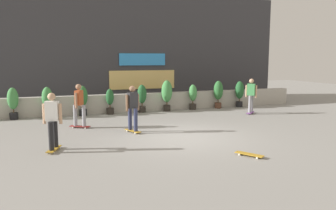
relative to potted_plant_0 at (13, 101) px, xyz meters
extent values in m
plane|color=gray|center=(5.74, -5.55, -0.80)|extent=(48.00, 48.00, 0.00)
cube|color=#B2ADA3|center=(5.74, 0.45, -0.35)|extent=(18.00, 0.40, 0.90)
cube|color=#38383D|center=(5.74, 4.45, 2.45)|extent=(20.00, 2.00, 6.50)
cube|color=#3399F2|center=(6.82, 3.41, 1.80)|extent=(2.80, 0.08, 0.70)
cube|color=#F2CC72|center=(6.82, 3.42, 0.60)|extent=(4.00, 0.06, 1.10)
cylinder|color=black|center=(0.00, 0.00, -0.65)|extent=(0.36, 0.36, 0.30)
cylinder|color=brown|center=(0.00, 0.00, -0.43)|extent=(0.06, 0.06, 0.15)
ellipsoid|color=#428C47|center=(0.00, 0.00, 0.12)|extent=(0.47, 0.47, 0.95)
cylinder|color=#2D2823|center=(1.41, 0.00, -0.65)|extent=(0.36, 0.36, 0.30)
cylinder|color=brown|center=(1.41, 0.00, -0.43)|extent=(0.06, 0.06, 0.15)
ellipsoid|color=#428C47|center=(1.41, 0.00, 0.12)|extent=(0.46, 0.46, 0.94)
cylinder|color=black|center=(2.96, 0.00, -0.65)|extent=(0.36, 0.36, 0.30)
cylinder|color=brown|center=(2.96, 0.00, -0.43)|extent=(0.06, 0.06, 0.15)
ellipsoid|color=#2D6B33|center=(2.96, 0.00, 0.12)|extent=(0.47, 0.47, 0.95)
cylinder|color=#2D2823|center=(4.24, 0.00, -0.65)|extent=(0.36, 0.36, 0.30)
cylinder|color=brown|center=(4.24, 0.00, -0.43)|extent=(0.06, 0.06, 0.15)
ellipsoid|color=#235B2D|center=(4.24, 0.00, 0.03)|extent=(0.38, 0.38, 0.77)
cylinder|color=#2D2823|center=(5.83, 0.00, -0.65)|extent=(0.36, 0.36, 0.30)
cylinder|color=brown|center=(5.83, 0.00, -0.43)|extent=(0.06, 0.06, 0.15)
ellipsoid|color=#235B2D|center=(5.83, 0.00, 0.11)|extent=(0.45, 0.45, 0.93)
cylinder|color=#2D2823|center=(7.13, 0.00, -0.65)|extent=(0.36, 0.36, 0.30)
cylinder|color=brown|center=(7.13, 0.00, -0.43)|extent=(0.06, 0.06, 0.15)
ellipsoid|color=#428C47|center=(7.13, 0.00, 0.20)|extent=(0.55, 0.55, 1.12)
cylinder|color=#2D2823|center=(8.58, 0.00, -0.65)|extent=(0.36, 0.36, 0.30)
cylinder|color=brown|center=(8.58, 0.00, -0.43)|extent=(0.06, 0.06, 0.15)
ellipsoid|color=#428C47|center=(8.58, 0.00, 0.08)|extent=(0.42, 0.42, 0.86)
cylinder|color=brown|center=(10.07, 0.00, -0.65)|extent=(0.36, 0.36, 0.30)
cylinder|color=brown|center=(10.07, 0.00, -0.43)|extent=(0.06, 0.06, 0.15)
ellipsoid|color=#2D6B33|center=(10.07, 0.00, 0.16)|extent=(0.50, 0.50, 1.02)
cylinder|color=black|center=(11.38, 0.00, -0.65)|extent=(0.36, 0.36, 0.30)
cylinder|color=brown|center=(11.38, 0.00, -0.43)|extent=(0.06, 0.06, 0.15)
ellipsoid|color=#235B2D|center=(11.38, 0.00, 0.13)|extent=(0.47, 0.47, 0.97)
cube|color=#BF8C26|center=(4.29, -4.33, -0.74)|extent=(0.46, 0.82, 0.02)
cylinder|color=silver|center=(4.45, -4.55, -0.78)|extent=(0.05, 0.06, 0.06)
cylinder|color=silver|center=(4.30, -4.60, -0.78)|extent=(0.05, 0.06, 0.06)
cylinder|color=silver|center=(4.27, -4.06, -0.78)|extent=(0.05, 0.06, 0.06)
cylinder|color=silver|center=(4.12, -4.12, -0.78)|extent=(0.05, 0.06, 0.06)
cylinder|color=#282D4C|center=(4.35, -4.50, -0.32)|extent=(0.14, 0.14, 0.82)
cylinder|color=#282D4C|center=(4.23, -4.16, -0.32)|extent=(0.14, 0.14, 0.82)
cube|color=#262628|center=(4.29, -4.33, 0.37)|extent=(0.41, 0.31, 0.56)
sphere|color=brown|center=(4.29, -4.33, 0.78)|extent=(0.22, 0.22, 0.22)
cylinder|color=brown|center=(4.51, -4.25, 0.29)|extent=(0.09, 0.09, 0.58)
cylinder|color=brown|center=(4.07, -4.41, 0.29)|extent=(0.09, 0.09, 0.58)
cube|color=maroon|center=(2.56, -2.86, -0.74)|extent=(0.79, 0.59, 0.02)
cylinder|color=silver|center=(2.29, -2.79, -0.78)|extent=(0.06, 0.05, 0.06)
cylinder|color=silver|center=(2.38, -2.66, -0.78)|extent=(0.06, 0.05, 0.06)
cylinder|color=silver|center=(2.74, -3.06, -0.78)|extent=(0.06, 0.05, 0.06)
cylinder|color=silver|center=(2.82, -2.93, -0.78)|extent=(0.06, 0.05, 0.06)
cylinder|color=gray|center=(2.40, -2.77, -0.32)|extent=(0.14, 0.14, 0.82)
cylinder|color=gray|center=(2.71, -2.95, -0.32)|extent=(0.14, 0.14, 0.82)
cube|color=#B24C26|center=(2.56, -2.86, 0.37)|extent=(0.36, 0.41, 0.56)
sphere|color=#9E7051|center=(2.56, -2.86, 0.78)|extent=(0.22, 0.22, 0.22)
cylinder|color=#9E7051|center=(2.43, -3.06, 0.29)|extent=(0.09, 0.09, 0.58)
cylinder|color=#9E7051|center=(2.68, -2.66, 0.29)|extent=(0.09, 0.09, 0.58)
cube|color=#BF8C26|center=(1.54, -5.96, -0.74)|extent=(0.47, 0.82, 0.02)
cylinder|color=silver|center=(1.56, -5.69, -0.78)|extent=(0.05, 0.06, 0.06)
cylinder|color=silver|center=(1.71, -5.74, -0.78)|extent=(0.05, 0.06, 0.06)
cylinder|color=silver|center=(1.38, -6.17, -0.78)|extent=(0.05, 0.06, 0.06)
cylinder|color=silver|center=(1.53, -6.23, -0.78)|extent=(0.05, 0.06, 0.06)
cylinder|color=black|center=(1.60, -5.79, -0.32)|extent=(0.14, 0.14, 0.82)
cylinder|color=black|center=(1.48, -6.13, -0.32)|extent=(0.14, 0.14, 0.82)
cube|color=white|center=(1.54, -5.96, 0.37)|extent=(0.41, 0.31, 0.56)
sphere|color=tan|center=(1.54, -5.96, 0.78)|extent=(0.22, 0.22, 0.22)
cylinder|color=tan|center=(1.32, -5.88, 0.29)|extent=(0.09, 0.09, 0.58)
cylinder|color=tan|center=(1.76, -6.04, 0.29)|extent=(0.09, 0.09, 0.58)
cube|color=#72338C|center=(10.65, -2.20, -0.74)|extent=(0.72, 0.69, 0.02)
cylinder|color=silver|center=(10.79, -1.97, -0.78)|extent=(0.06, 0.06, 0.06)
cylinder|color=silver|center=(10.90, -2.08, -0.78)|extent=(0.06, 0.06, 0.06)
cylinder|color=silver|center=(10.41, -2.32, -0.78)|extent=(0.06, 0.06, 0.06)
cylinder|color=silver|center=(10.52, -2.44, -0.78)|extent=(0.06, 0.06, 0.06)
cylinder|color=gray|center=(10.79, -2.08, -0.32)|extent=(0.14, 0.14, 0.82)
cylinder|color=gray|center=(10.52, -2.32, -0.32)|extent=(0.14, 0.14, 0.82)
cube|color=#3F8C4C|center=(10.65, -2.20, 0.37)|extent=(0.39, 0.40, 0.56)
sphere|color=tan|center=(10.65, -2.20, 0.78)|extent=(0.22, 0.22, 0.22)
cylinder|color=tan|center=(10.49, -2.03, 0.29)|extent=(0.09, 0.09, 0.58)
cylinder|color=tan|center=(10.81, -2.37, 0.29)|extent=(0.09, 0.09, 0.58)
cube|color=#BF8C26|center=(6.56, -8.34, -0.74)|extent=(0.59, 0.79, 0.02)
cylinder|color=silver|center=(6.36, -8.16, -0.78)|extent=(0.05, 0.06, 0.06)
cylinder|color=silver|center=(6.49, -8.08, -0.78)|extent=(0.05, 0.06, 0.06)
cylinder|color=silver|center=(6.63, -8.60, -0.78)|extent=(0.05, 0.06, 0.06)
cylinder|color=silver|center=(6.76, -8.52, -0.78)|extent=(0.05, 0.06, 0.06)
camera|label=1|loc=(1.45, -15.96, 1.86)|focal=35.95mm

